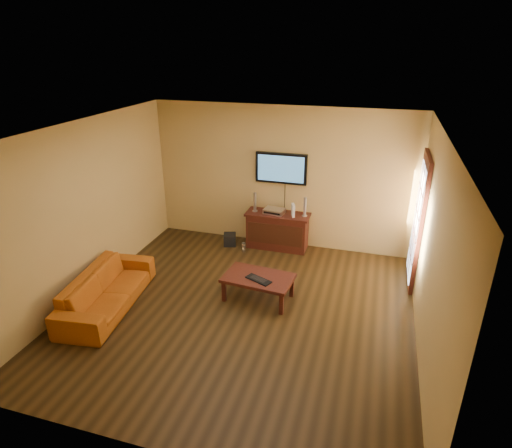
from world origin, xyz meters
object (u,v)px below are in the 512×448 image
at_px(sofa, 106,284).
at_px(keyboard, 258,280).
at_px(media_console, 277,230).
at_px(av_receiver, 274,211).
at_px(game_console, 293,210).
at_px(subwoofer, 230,239).
at_px(television, 281,168).
at_px(speaker_left, 255,203).
at_px(bottle, 244,247).
at_px(speaker_right, 305,208).
at_px(coffee_table, 258,279).

height_order(sofa, keyboard, sofa).
xyz_separation_m(media_console, av_receiver, (-0.07, 0.01, 0.40)).
height_order(game_console, subwoofer, game_console).
xyz_separation_m(television, speaker_left, (-0.45, -0.20, -0.67)).
distance_m(sofa, game_console, 3.54).
distance_m(game_console, bottle, 1.19).
height_order(television, sofa, television).
distance_m(av_receiver, subwoofer, 1.08).
height_order(television, speaker_left, television).
xyz_separation_m(speaker_right, av_receiver, (-0.58, -0.01, -0.13)).
bearing_deg(speaker_left, media_console, 0.33).
distance_m(television, sofa, 3.70).
relative_size(sofa, speaker_left, 5.10).
bearing_deg(television, av_receiver, -111.55).
relative_size(av_receiver, subwoofer, 1.62).
bearing_deg(television, sofa, -124.63).
xyz_separation_m(television, coffee_table, (0.15, -2.04, -1.21)).
bearing_deg(subwoofer, television, 4.06).
bearing_deg(av_receiver, media_console, -3.28).
distance_m(television, av_receiver, 0.82).
bearing_deg(game_console, television, 122.42).
height_order(media_console, sofa, sofa).
relative_size(media_console, keyboard, 2.77).
relative_size(speaker_right, subwoofer, 1.58).
bearing_deg(subwoofer, coffee_table, -74.60).
bearing_deg(av_receiver, speaker_right, 8.56).
relative_size(media_console, speaker_right, 3.29).
distance_m(media_console, speaker_right, 0.73).
height_order(coffee_table, bottle, coffee_table).
distance_m(television, subwoofer, 1.74).
height_order(television, keyboard, television).
bearing_deg(keyboard, television, 94.88).
bearing_deg(sofa, television, -41.57).
distance_m(sofa, speaker_right, 3.73).
height_order(speaker_right, keyboard, speaker_right).
bearing_deg(subwoofer, bottle, -48.48).
xyz_separation_m(sofa, game_console, (2.29, 2.66, 0.45)).
relative_size(game_console, keyboard, 0.53).
bearing_deg(speaker_left, television, 23.38).
distance_m(coffee_table, av_receiver, 1.92).
bearing_deg(television, keyboard, -85.12).
height_order(coffee_table, speaker_left, speaker_left).
relative_size(speaker_left, speaker_right, 1.02).
distance_m(media_console, speaker_left, 0.69).
bearing_deg(keyboard, av_receiver, 97.38).
height_order(speaker_right, subwoofer, speaker_right).
bearing_deg(speaker_left, coffee_table, -71.89).
relative_size(coffee_table, subwoofer, 4.74).
bearing_deg(speaker_right, game_console, -163.43).
xyz_separation_m(sofa, speaker_right, (2.50, 2.72, 0.50)).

